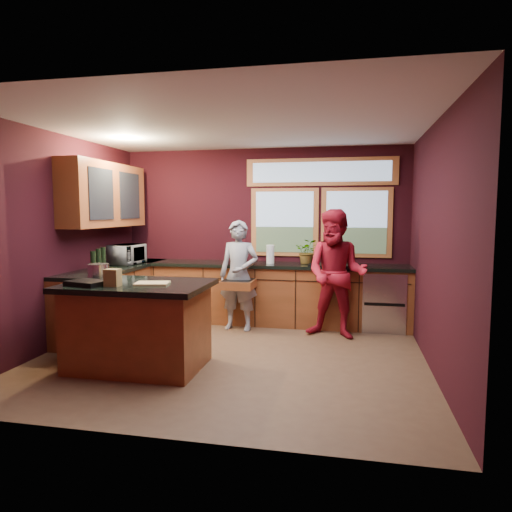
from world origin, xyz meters
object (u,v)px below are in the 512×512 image
(person_red, at_px, (337,274))
(cutting_board, at_px, (152,283))
(stock_pot, at_px, (98,272))
(person_grey, at_px, (239,275))
(island, at_px, (138,325))

(person_red, bearing_deg, cutting_board, -125.13)
(stock_pot, bearing_deg, person_grey, 52.78)
(cutting_board, bearing_deg, person_grey, 74.80)
(person_red, distance_m, cutting_board, 2.56)
(island, xyz_separation_m, person_grey, (0.70, 1.80, 0.32))
(island, height_order, cutting_board, cutting_board)
(stock_pot, bearing_deg, cutting_board, -14.93)
(person_red, relative_size, cutting_board, 5.01)
(cutting_board, relative_size, stock_pot, 1.46)
(cutting_board, distance_m, stock_pot, 0.78)
(person_grey, xyz_separation_m, person_red, (1.40, -0.14, 0.08))
(island, height_order, stock_pot, stock_pot)
(island, distance_m, person_red, 2.70)
(island, relative_size, cutting_board, 4.43)
(person_red, height_order, cutting_board, person_red)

